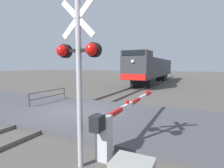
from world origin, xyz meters
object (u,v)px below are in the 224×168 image
object	(u,v)px
crossing_gate	(115,122)
guard_railing	(49,95)
crossing_signal	(78,65)
locomotive	(152,68)

from	to	relation	value
crossing_gate	guard_railing	size ratio (longest dim) A/B	1.86
crossing_signal	guard_railing	distance (m)	8.37
crossing_signal	crossing_gate	xyz separation A→B (m)	(0.38, 1.31, -1.75)
crossing_gate	crossing_signal	bearing A→B (deg)	-106.24
crossing_gate	guard_railing	xyz separation A→B (m)	(-6.65, 3.89, -0.21)
guard_railing	crossing_signal	bearing A→B (deg)	-39.65
crossing_gate	guard_railing	world-z (taller)	crossing_gate
locomotive	crossing_gate	world-z (taller)	locomotive
crossing_signal	guard_railing	xyz separation A→B (m)	(-6.27, 5.19, -1.96)
locomotive	crossing_signal	size ratio (longest dim) A/B	4.55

